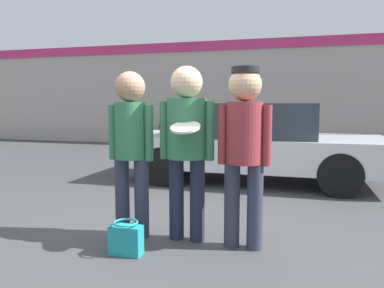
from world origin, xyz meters
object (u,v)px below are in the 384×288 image
object	(u,v)px
person_left	(131,140)
person_middle_with_frisbee	(187,136)
parked_car_near	(251,141)
shrub	(173,131)
handbag	(126,239)
person_right	(244,141)

from	to	relation	value
person_left	person_middle_with_frisbee	distance (m)	0.59
person_middle_with_frisbee	parked_car_near	size ratio (longest dim) A/B	0.39
shrub	handbag	distance (m)	8.67
person_right	person_middle_with_frisbee	bearing A→B (deg)	174.64
parked_car_near	handbag	bearing A→B (deg)	-100.54
person_right	parked_car_near	bearing A→B (deg)	95.75
person_middle_with_frisbee	handbag	world-z (taller)	person_middle_with_frisbee
handbag	parked_car_near	bearing A→B (deg)	79.46
person_left	person_middle_with_frisbee	xyz separation A→B (m)	(0.58, 0.05, 0.05)
person_left	person_middle_with_frisbee	world-z (taller)	person_middle_with_frisbee
person_left	parked_car_near	distance (m)	3.33
person_left	person_right	distance (m)	1.17
person_right	parked_car_near	size ratio (longest dim) A/B	0.38
person_right	shrub	bearing A→B (deg)	113.28
parked_car_near	shrub	xyz separation A→B (m)	(-3.06, 4.64, -0.21)
person_left	shrub	world-z (taller)	person_left
shrub	person_right	bearing A→B (deg)	-66.72
person_middle_with_frisbee	parked_car_near	xyz separation A→B (m)	(0.26, 3.16, -0.36)
handbag	person_middle_with_frisbee	bearing A→B (deg)	50.77
parked_car_near	handbag	distance (m)	3.79
parked_car_near	handbag	xyz separation A→B (m)	(-0.69, -3.69, -0.56)
parked_car_near	person_right	bearing A→B (deg)	-84.25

